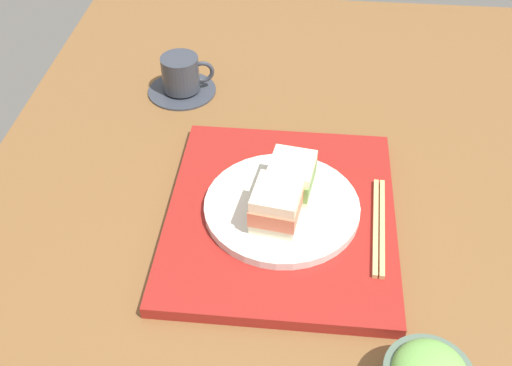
% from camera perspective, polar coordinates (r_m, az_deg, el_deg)
% --- Properties ---
extents(ground_plane, '(1.40, 1.00, 0.03)m').
position_cam_1_polar(ground_plane, '(0.94, 3.15, -2.80)').
color(ground_plane, brown).
extents(serving_tray, '(0.38, 0.33, 0.02)m').
position_cam_1_polar(serving_tray, '(0.90, 2.35, -3.04)').
color(serving_tray, maroon).
rests_on(serving_tray, ground_plane).
extents(sandwich_plate, '(0.23, 0.23, 0.01)m').
position_cam_1_polar(sandwich_plate, '(0.89, 2.43, -2.25)').
color(sandwich_plate, silver).
rests_on(sandwich_plate, serving_tray).
extents(sandwich_near, '(0.08, 0.08, 0.06)m').
position_cam_1_polar(sandwich_near, '(0.84, 1.94, -2.08)').
color(sandwich_near, '#EFE5C1').
rests_on(sandwich_near, sandwich_plate).
extents(sandwich_far, '(0.08, 0.07, 0.06)m').
position_cam_1_polar(sandwich_far, '(0.89, 3.02, 0.80)').
color(sandwich_far, '#EFE5C1').
rests_on(sandwich_far, sandwich_plate).
extents(chopsticks_pair, '(0.19, 0.03, 0.01)m').
position_cam_1_polar(chopsticks_pair, '(0.88, 11.41, -3.92)').
color(chopsticks_pair, tan).
rests_on(chopsticks_pair, serving_tray).
extents(coffee_cup, '(0.13, 0.13, 0.07)m').
position_cam_1_polar(coffee_cup, '(1.16, -6.98, 9.78)').
color(coffee_cup, '#333842').
rests_on(coffee_cup, ground_plane).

